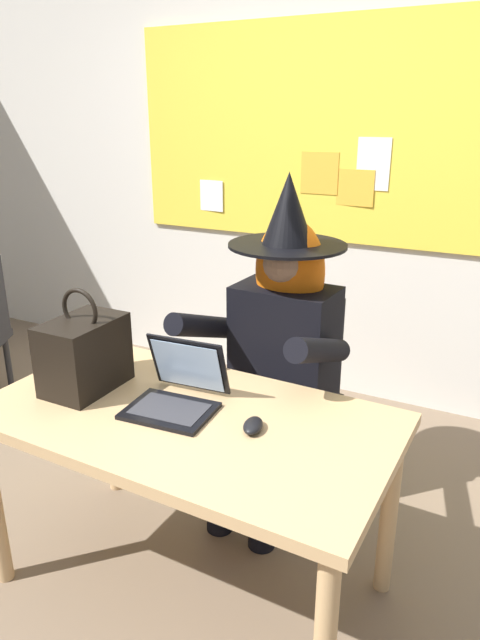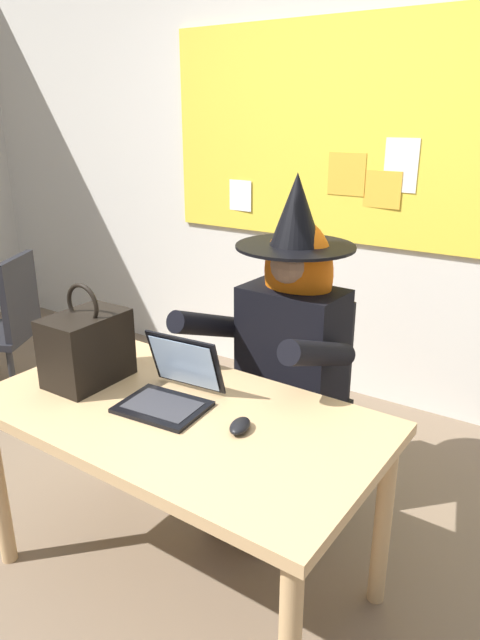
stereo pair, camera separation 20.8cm
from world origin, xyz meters
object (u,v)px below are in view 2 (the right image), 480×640
Objects in this scene: chair_at_desk at (298,387)px; desk_main at (179,433)px; handbag at (87,347)px; laptop at (171,389)px; computer_mouse at (240,426)px; chair_spare_by_window at (6,323)px; person_costumed at (285,334)px.

desk_main is at bearing -1.67° from chair_at_desk.
chair_at_desk is at bearing 56.13° from handbag.
desk_main is 1.53× the size of chair_at_desk.
laptop is at bearing 147.07° from desk_main.
desk_main is 13.44× the size of computer_mouse.
chair_at_desk is 8.79× the size of computer_mouse.
chair_spare_by_window is at bearing 162.53° from desk_main.
person_costumed is at bearing 51.68° from handbag.
handbag reaches higher than desk_main.
person_costumed reaches higher than laptop.
desk_main is 1.85m from chair_spare_by_window.
chair_at_desk is 0.31m from person_costumed.
laptop reaches higher than chair_spare_by_window.
handbag reaches higher than computer_mouse.
laptop is 3.02× the size of computer_mouse.
person_costumed is 0.64m from computer_mouse.
desk_main is 0.97× the size of person_costumed.
chair_at_desk is (0.07, 0.74, -0.11)m from desk_main.
computer_mouse is (0.17, -0.73, 0.22)m from chair_at_desk.
desk_main is 1.56× the size of chair_spare_by_window.
chair_spare_by_window is (-1.33, 0.55, -0.35)m from handbag.
person_costumed is at bearing 73.75° from laptop.
laptop is 0.30m from computer_mouse.
handbag reaches higher than chair_at_desk.
desk_main is 0.65m from person_costumed.
person_costumed reaches higher than handbag.
computer_mouse is (0.25, 0.01, 0.10)m from desk_main.
chair_spare_by_window is (-1.82, -0.06, -0.30)m from person_costumed.
computer_mouse is at bearing 0.62° from handbag.
laptop reaches higher than desk_main.
handbag is (-0.50, -0.74, 0.33)m from chair_at_desk.
chair_at_desk is 0.63× the size of person_costumed.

